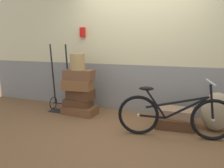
{
  "coord_description": "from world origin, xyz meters",
  "views": [
    {
      "loc": [
        0.83,
        -3.26,
        1.4
      ],
      "look_at": [
        -0.34,
        0.11,
        0.68
      ],
      "focal_mm": 32.89,
      "sensor_mm": 36.0,
      "label": 1
    }
  ],
  "objects_px": {
    "suitcase_0": "(80,110)",
    "wicker_basket": "(77,62)",
    "suitcase_4": "(79,75)",
    "suitcase_5": "(174,122)",
    "suitcase_1": "(78,102)",
    "suitcase_6": "(175,112)",
    "suitcase_2": "(81,94)",
    "suitcase_3": "(78,85)",
    "burlap_sack": "(217,112)",
    "bicycle": "(174,116)",
    "luggage_trolley": "(61,95)"
  },
  "relations": [
    {
      "from": "suitcase_0",
      "to": "wicker_basket",
      "type": "height_order",
      "value": "wicker_basket"
    },
    {
      "from": "suitcase_4",
      "to": "wicker_basket",
      "type": "relative_size",
      "value": 1.83
    },
    {
      "from": "suitcase_5",
      "to": "suitcase_1",
      "type": "bearing_deg",
      "value": 174.68
    },
    {
      "from": "suitcase_6",
      "to": "suitcase_2",
      "type": "bearing_deg",
      "value": -179.06
    },
    {
      "from": "suitcase_5",
      "to": "suitcase_6",
      "type": "relative_size",
      "value": 1.09
    },
    {
      "from": "suitcase_3",
      "to": "suitcase_6",
      "type": "relative_size",
      "value": 0.96
    },
    {
      "from": "suitcase_3",
      "to": "burlap_sack",
      "type": "distance_m",
      "value": 2.47
    },
    {
      "from": "suitcase_1",
      "to": "suitcase_3",
      "type": "height_order",
      "value": "suitcase_3"
    },
    {
      "from": "suitcase_2",
      "to": "bicycle",
      "type": "height_order",
      "value": "bicycle"
    },
    {
      "from": "suitcase_4",
      "to": "luggage_trolley",
      "type": "relative_size",
      "value": 0.41
    },
    {
      "from": "suitcase_2",
      "to": "wicker_basket",
      "type": "relative_size",
      "value": 1.69
    },
    {
      "from": "suitcase_0",
      "to": "bicycle",
      "type": "distance_m",
      "value": 1.89
    },
    {
      "from": "suitcase_3",
      "to": "suitcase_6",
      "type": "xyz_separation_m",
      "value": [
        1.83,
        0.04,
        -0.36
      ]
    },
    {
      "from": "suitcase_0",
      "to": "luggage_trolley",
      "type": "xyz_separation_m",
      "value": [
        -0.48,
        0.09,
        0.25
      ]
    },
    {
      "from": "wicker_basket",
      "to": "bicycle",
      "type": "xyz_separation_m",
      "value": [
        1.82,
        -0.43,
        -0.71
      ]
    },
    {
      "from": "suitcase_1",
      "to": "suitcase_4",
      "type": "distance_m",
      "value": 0.56
    },
    {
      "from": "suitcase_1",
      "to": "bicycle",
      "type": "bearing_deg",
      "value": -18.31
    },
    {
      "from": "suitcase_0",
      "to": "suitcase_1",
      "type": "relative_size",
      "value": 1.24
    },
    {
      "from": "suitcase_2",
      "to": "burlap_sack",
      "type": "height_order",
      "value": "burlap_sack"
    },
    {
      "from": "luggage_trolley",
      "to": "bicycle",
      "type": "relative_size",
      "value": 0.82
    },
    {
      "from": "suitcase_2",
      "to": "suitcase_4",
      "type": "relative_size",
      "value": 0.92
    },
    {
      "from": "burlap_sack",
      "to": "wicker_basket",
      "type": "bearing_deg",
      "value": -179.06
    },
    {
      "from": "suitcase_6",
      "to": "luggage_trolley",
      "type": "distance_m",
      "value": 2.31
    },
    {
      "from": "luggage_trolley",
      "to": "suitcase_5",
      "type": "bearing_deg",
      "value": -3.31
    },
    {
      "from": "suitcase_0",
      "to": "luggage_trolley",
      "type": "relative_size",
      "value": 0.49
    },
    {
      "from": "suitcase_4",
      "to": "suitcase_6",
      "type": "distance_m",
      "value": 1.9
    },
    {
      "from": "burlap_sack",
      "to": "suitcase_2",
      "type": "bearing_deg",
      "value": -179.65
    },
    {
      "from": "suitcase_3",
      "to": "burlap_sack",
      "type": "relative_size",
      "value": 0.87
    },
    {
      "from": "suitcase_1",
      "to": "suitcase_3",
      "type": "xyz_separation_m",
      "value": [
        0.02,
        -0.04,
        0.37
      ]
    },
    {
      "from": "suitcase_2",
      "to": "suitcase_4",
      "type": "bearing_deg",
      "value": -136.47
    },
    {
      "from": "wicker_basket",
      "to": "suitcase_0",
      "type": "bearing_deg",
      "value": 72.51
    },
    {
      "from": "wicker_basket",
      "to": "luggage_trolley",
      "type": "height_order",
      "value": "luggage_trolley"
    },
    {
      "from": "suitcase_2",
      "to": "bicycle",
      "type": "bearing_deg",
      "value": -8.17
    },
    {
      "from": "luggage_trolley",
      "to": "burlap_sack",
      "type": "bearing_deg",
      "value": -1.27
    },
    {
      "from": "suitcase_1",
      "to": "luggage_trolley",
      "type": "relative_size",
      "value": 0.4
    },
    {
      "from": "suitcase_0",
      "to": "suitcase_4",
      "type": "bearing_deg",
      "value": -7.54
    },
    {
      "from": "suitcase_3",
      "to": "suitcase_0",
      "type": "bearing_deg",
      "value": 81.28
    },
    {
      "from": "suitcase_4",
      "to": "bicycle",
      "type": "distance_m",
      "value": 1.92
    },
    {
      "from": "suitcase_0",
      "to": "luggage_trolley",
      "type": "distance_m",
      "value": 0.55
    },
    {
      "from": "suitcase_3",
      "to": "luggage_trolley",
      "type": "distance_m",
      "value": 0.57
    },
    {
      "from": "suitcase_0",
      "to": "bicycle",
      "type": "relative_size",
      "value": 0.4
    },
    {
      "from": "suitcase_0",
      "to": "luggage_trolley",
      "type": "bearing_deg",
      "value": 174.5
    },
    {
      "from": "luggage_trolley",
      "to": "bicycle",
      "type": "bearing_deg",
      "value": -13.17
    },
    {
      "from": "suitcase_4",
      "to": "luggage_trolley",
      "type": "bearing_deg",
      "value": 165.54
    },
    {
      "from": "suitcase_4",
      "to": "bicycle",
      "type": "bearing_deg",
      "value": -18.12
    },
    {
      "from": "luggage_trolley",
      "to": "suitcase_2",
      "type": "bearing_deg",
      "value": -8.93
    },
    {
      "from": "suitcase_1",
      "to": "suitcase_5",
      "type": "height_order",
      "value": "suitcase_1"
    },
    {
      "from": "wicker_basket",
      "to": "suitcase_3",
      "type": "bearing_deg",
      "value": -83.84
    },
    {
      "from": "suitcase_1",
      "to": "wicker_basket",
      "type": "relative_size",
      "value": 1.77
    },
    {
      "from": "suitcase_1",
      "to": "bicycle",
      "type": "distance_m",
      "value": 1.9
    }
  ]
}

